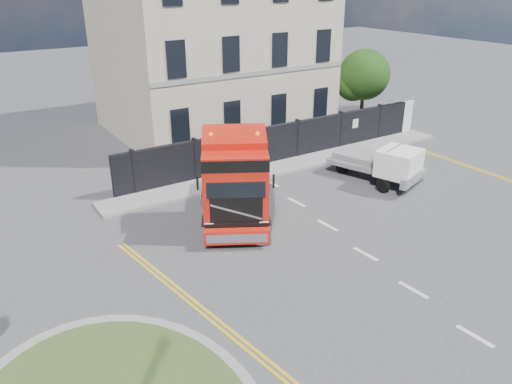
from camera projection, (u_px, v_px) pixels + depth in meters
ground at (291, 274)px, 16.43m from camera, size 120.00×120.00×0.00m
hoarding_fence at (290, 141)px, 26.20m from camera, size 18.80×0.25×2.00m
georgian_building at (211, 34)px, 29.79m from camera, size 12.30×10.30×12.80m
tree at (362, 77)px, 31.64m from camera, size 3.20×3.20×4.80m
pavement_far at (292, 165)px, 25.61m from camera, size 20.00×1.60×0.12m
truck at (235, 183)px, 19.15m from camera, size 5.08×6.59×3.75m
flatbed_pickup at (390, 164)px, 23.01m from camera, size 3.09×4.82×1.84m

